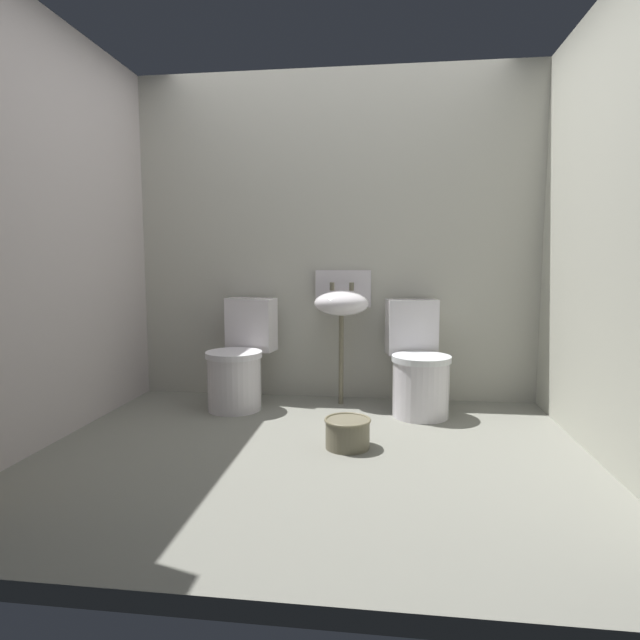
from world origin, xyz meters
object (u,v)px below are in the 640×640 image
at_px(bucket, 348,432).
at_px(toilet_left, 240,363).
at_px(toilet_right, 418,367).
at_px(sink, 342,302).

bearing_deg(bucket, toilet_left, 138.10).
distance_m(toilet_left, toilet_right, 1.28).
distance_m(toilet_left, sink, 0.87).
bearing_deg(sink, toilet_left, -165.51).
relative_size(toilet_left, sink, 0.79).
xyz_separation_m(toilet_left, sink, (0.73, 0.19, 0.43)).
distance_m(sink, bucket, 1.16).
height_order(toilet_right, sink, sink).
bearing_deg(bucket, toilet_right, 60.02).
bearing_deg(bucket, sink, 96.93).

